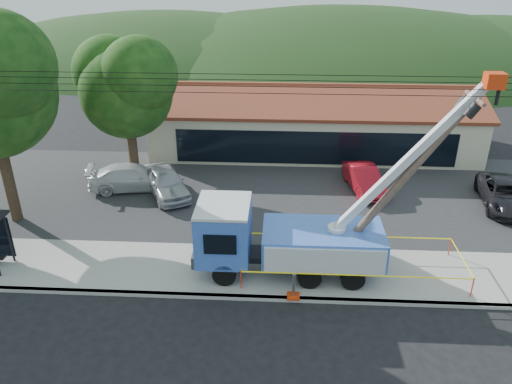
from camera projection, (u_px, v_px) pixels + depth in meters
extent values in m
plane|color=black|center=(227.00, 334.00, 18.61)|extent=(120.00, 120.00, 0.00)
cube|color=gray|center=(233.00, 297.00, 20.47)|extent=(60.00, 0.25, 0.15)
cube|color=gray|center=(237.00, 270.00, 22.17)|extent=(60.00, 4.00, 0.15)
cube|color=#28282B|center=(249.00, 193.00, 29.38)|extent=(60.00, 12.00, 0.10)
cube|color=beige|center=(312.00, 125.00, 35.65)|extent=(22.00, 8.00, 3.40)
cube|color=black|center=(315.00, 148.00, 32.15)|extent=(18.04, 0.08, 2.21)
cube|color=brown|center=(315.00, 102.00, 32.89)|extent=(22.50, 4.53, 1.52)
cube|color=brown|center=(313.00, 87.00, 36.48)|extent=(22.50, 4.53, 1.52)
cube|color=brown|center=(314.00, 85.00, 34.40)|extent=(22.50, 0.30, 0.25)
cylinder|color=#332316|center=(8.00, 177.00, 25.30)|extent=(0.56, 0.56, 5.06)
cylinder|color=#332316|center=(133.00, 152.00, 29.74)|extent=(0.56, 0.56, 4.18)
sphere|color=#0E330E|center=(126.00, 92.00, 28.16)|extent=(5.25, 5.25, 5.25)
sphere|color=#0E330E|center=(110.00, 72.00, 28.43)|extent=(4.20, 4.20, 4.20)
sphere|color=#0E330E|center=(139.00, 75.00, 26.99)|extent=(4.20, 4.20, 4.20)
ellipsoid|color=#1F3814|center=(162.00, 55.00, 68.79)|extent=(78.40, 56.00, 28.00)
ellipsoid|color=#1F3814|center=(344.00, 57.00, 67.54)|extent=(89.60, 64.00, 32.00)
ellipsoid|color=#1F3814|center=(495.00, 58.00, 66.54)|extent=(72.80, 52.00, 26.00)
cylinder|color=black|center=(231.00, 93.00, 17.77)|extent=(60.00, 0.02, 0.02)
cylinder|color=black|center=(232.00, 86.00, 18.17)|extent=(60.00, 0.02, 0.02)
cylinder|color=black|center=(233.00, 80.00, 18.57)|extent=(60.00, 0.02, 0.02)
cylinder|color=black|center=(234.00, 74.00, 18.87)|extent=(60.00, 0.02, 0.02)
cylinder|color=black|center=(224.00, 274.00, 20.91)|extent=(1.00, 0.33, 1.00)
cylinder|color=black|center=(230.00, 245.00, 23.01)|extent=(1.00, 0.33, 1.00)
cylinder|color=black|center=(310.00, 277.00, 20.73)|extent=(1.00, 0.33, 1.00)
cylinder|color=black|center=(307.00, 247.00, 22.83)|extent=(1.00, 0.33, 1.00)
cylinder|color=black|center=(353.00, 278.00, 20.64)|extent=(1.00, 0.33, 1.00)
cylinder|color=black|center=(347.00, 248.00, 22.74)|extent=(1.00, 0.33, 1.00)
cube|color=black|center=(293.00, 255.00, 21.69)|extent=(7.36, 1.11, 0.28)
cube|color=blue|center=(224.00, 231.00, 21.36)|extent=(2.23, 2.67, 2.34)
cube|color=silver|center=(223.00, 206.00, 20.82)|extent=(2.23, 2.67, 0.13)
cube|color=black|center=(199.00, 227.00, 21.34)|extent=(0.09, 2.01, 1.00)
cube|color=gray|center=(198.00, 248.00, 21.81)|extent=(0.17, 2.56, 0.56)
cube|color=blue|center=(323.00, 243.00, 21.34)|extent=(5.13, 2.67, 1.34)
cylinder|color=silver|center=(336.00, 233.00, 21.09)|extent=(0.78, 0.78, 0.67)
cube|color=silver|center=(409.00, 159.00, 19.47)|extent=(5.37, 0.31, 6.52)
cube|color=gray|center=(418.00, 153.00, 19.33)|extent=(3.23, 0.20, 3.92)
cube|color=red|center=(495.00, 81.00, 17.76)|extent=(0.67, 0.56, 0.56)
cube|color=red|center=(293.00, 296.00, 20.31)|extent=(0.50, 0.50, 0.09)
cube|color=red|center=(354.00, 248.00, 23.57)|extent=(0.50, 0.50, 0.09)
cylinder|color=brown|center=(398.00, 185.00, 19.98)|extent=(5.92, 0.34, 8.76)
cube|color=brown|center=(475.00, 98.00, 18.31)|extent=(0.18, 1.93, 0.18)
cylinder|color=black|center=(463.00, 103.00, 18.94)|extent=(0.62, 0.39, 0.66)
cylinder|color=black|center=(472.00, 111.00, 17.98)|extent=(0.62, 0.39, 0.66)
cylinder|color=black|center=(9.00, 238.00, 22.24)|extent=(0.10, 0.10, 2.40)
cylinder|color=red|center=(241.00, 279.00, 20.67)|extent=(0.05, 0.05, 0.91)
cylinder|color=red|center=(472.00, 287.00, 20.19)|extent=(0.05, 0.05, 0.91)
cylinder|color=red|center=(450.00, 246.00, 22.99)|extent=(0.05, 0.05, 0.91)
cylinder|color=red|center=(246.00, 240.00, 23.46)|extent=(0.05, 0.05, 0.91)
cube|color=#F4EC0C|center=(356.00, 275.00, 20.25)|extent=(9.42, 0.01, 0.05)
cube|color=#F4EC0C|center=(462.00, 257.00, 21.41)|extent=(0.01, 3.11, 0.05)
cube|color=#F4EC0C|center=(348.00, 236.00, 23.04)|extent=(9.42, 0.01, 0.05)
cube|color=#F4EC0C|center=(244.00, 251.00, 21.88)|extent=(0.01, 3.11, 0.05)
imported|color=#ADAFB4|center=(167.00, 196.00, 29.09)|extent=(3.91, 4.99, 1.59)
imported|color=#A9101D|center=(363.00, 191.00, 29.66)|extent=(2.25, 4.51, 1.42)
imported|color=silver|center=(134.00, 190.00, 29.83)|extent=(5.42, 3.01, 1.49)
imported|color=black|center=(502.00, 207.00, 27.78)|extent=(3.05, 5.41, 1.43)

